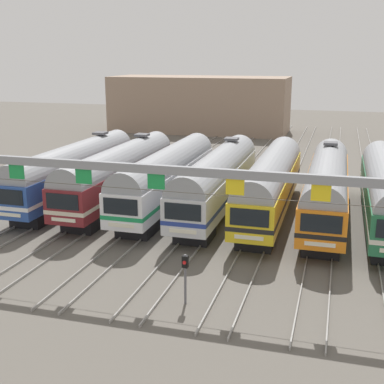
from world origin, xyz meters
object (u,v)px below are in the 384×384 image
at_px(commuter_train_yellow, 271,182).
at_px(yard_signal_mast, 185,270).
at_px(catenary_gantry, 156,185).
at_px(commuter_train_silver, 217,178).
at_px(commuter_train_maroon, 120,172).
at_px(commuter_train_orange, 327,186).
at_px(commuter_train_white, 167,175).
at_px(commuter_train_blue, 74,169).

distance_m(commuter_train_yellow, yard_signal_mast, 15.32).
bearing_deg(commuter_train_yellow, catenary_gantry, -106.61).
relative_size(catenary_gantry, yard_signal_mast, 11.54).
bearing_deg(catenary_gantry, yard_signal_mast, -39.66).
relative_size(commuter_train_silver, yard_signal_mast, 7.09).
bearing_deg(commuter_train_silver, catenary_gantry, -90.00).
bearing_deg(commuter_train_maroon, yard_signal_mast, -56.44).
height_order(commuter_train_orange, catenary_gantry, catenary_gantry).
relative_size(commuter_train_maroon, commuter_train_white, 1.00).
distance_m(commuter_train_maroon, catenary_gantry, 15.95).
bearing_deg(yard_signal_mast, commuter_train_blue, 132.89).
bearing_deg(commuter_train_silver, commuter_train_maroon, 180.00).
bearing_deg(commuter_train_yellow, commuter_train_blue, 179.98).
relative_size(commuter_train_blue, commuter_train_silver, 1.00).
xyz_separation_m(commuter_train_maroon, catenary_gantry, (8.05, -13.50, 2.74)).
height_order(commuter_train_blue, commuter_train_maroon, same).
xyz_separation_m(commuter_train_maroon, commuter_train_white, (4.03, -0.00, -0.00)).
distance_m(commuter_train_white, commuter_train_orange, 12.08).
relative_size(commuter_train_maroon, yard_signal_mast, 7.09).
bearing_deg(catenary_gantry, commuter_train_yellow, 73.39).
bearing_deg(commuter_train_orange, commuter_train_silver, 180.00).
bearing_deg(commuter_train_orange, commuter_train_blue, 180.00).
height_order(commuter_train_maroon, catenary_gantry, catenary_gantry).
height_order(commuter_train_silver, commuter_train_yellow, commuter_train_silver).
bearing_deg(commuter_train_yellow, commuter_train_silver, 179.94).
bearing_deg(commuter_train_orange, commuter_train_yellow, -179.94).
xyz_separation_m(commuter_train_white, commuter_train_orange, (12.08, 0.00, 0.00)).
height_order(commuter_train_silver, catenary_gantry, catenary_gantry).
relative_size(commuter_train_blue, commuter_train_white, 1.00).
height_order(commuter_train_blue, commuter_train_orange, same).
relative_size(commuter_train_maroon, commuter_train_silver, 1.00).
xyz_separation_m(commuter_train_silver, commuter_train_yellow, (4.03, -0.00, -0.00)).
relative_size(commuter_train_yellow, yard_signal_mast, 7.09).
bearing_deg(catenary_gantry, commuter_train_silver, 90.00).
height_order(commuter_train_blue, commuter_train_silver, same).
xyz_separation_m(commuter_train_silver, yard_signal_mast, (2.01, -15.17, -0.90)).
relative_size(commuter_train_maroon, catenary_gantry, 0.61).
xyz_separation_m(commuter_train_blue, commuter_train_orange, (20.13, 0.00, 0.00)).
distance_m(commuter_train_silver, commuter_train_yellow, 4.03).
xyz_separation_m(commuter_train_blue, commuter_train_maroon, (4.03, 0.00, 0.00)).
relative_size(commuter_train_silver, commuter_train_yellow, 1.00).
bearing_deg(commuter_train_white, commuter_train_blue, 179.97).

